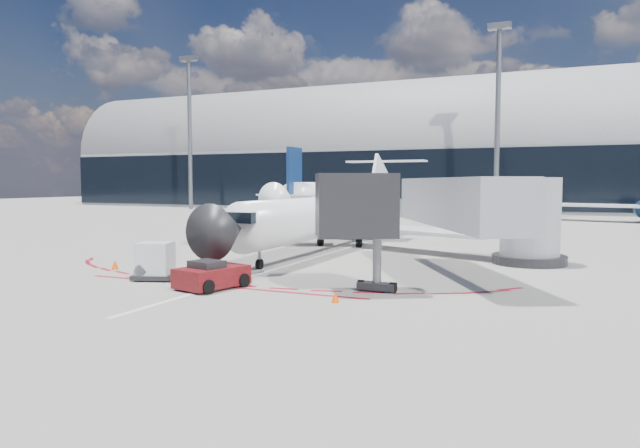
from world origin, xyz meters
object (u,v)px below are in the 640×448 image
at_px(pushback_tug, 212,276).
at_px(ramp_worker, 206,258).
at_px(uld_container, 155,261).
at_px(regional_jet, 333,215).

relative_size(pushback_tug, ramp_worker, 2.77).
xyz_separation_m(pushback_tug, uld_container, (-3.63, 0.76, 0.33)).
height_order(pushback_tug, uld_container, uld_container).
bearing_deg(regional_jet, ramp_worker, -95.91).
bearing_deg(uld_container, pushback_tug, -30.83).
height_order(regional_jet, ramp_worker, regional_jet).
relative_size(ramp_worker, uld_container, 0.76).
distance_m(pushback_tug, uld_container, 3.72).
distance_m(regional_jet, ramp_worker, 13.11).
bearing_deg(regional_jet, uld_container, -100.99).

